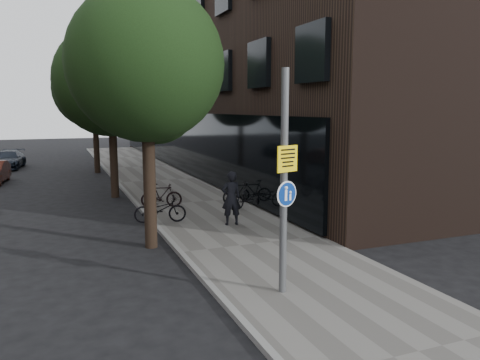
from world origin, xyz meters
TOP-DOWN VIEW (x-y plane):
  - ground at (0.00, 0.00)m, footprint 120.00×120.00m
  - sidewalk at (0.25, 10.00)m, footprint 4.50×60.00m
  - curb_edge at (-2.00, 10.00)m, footprint 0.15×60.00m
  - building_right_dark_brick at (8.50, 22.00)m, footprint 12.00×40.00m
  - street_tree_near at (-2.53, 4.64)m, footprint 4.40×4.40m
  - street_tree_mid at (-2.53, 13.14)m, footprint 5.00×5.00m
  - street_tree_far at (-2.53, 22.14)m, footprint 5.00×5.00m
  - signpost at (-0.67, -0.23)m, footprint 0.54×0.19m
  - pedestrian at (0.39, 5.72)m, footprint 0.72×0.51m
  - parked_bike_facade_near at (2.00, 7.88)m, footprint 1.70×0.63m
  - parked_bike_facade_far at (2.00, 9.08)m, footprint 1.60×0.69m
  - parked_bike_curb_near at (-1.80, 6.94)m, footprint 1.88×0.97m
  - parked_bike_curb_far at (-1.21, 9.41)m, footprint 1.69×0.77m
  - parked_car_far at (-8.03, 26.44)m, footprint 2.20×4.37m

SIDE VIEW (x-z plane):
  - ground at x=0.00m, z-range 0.00..0.00m
  - sidewalk at x=0.25m, z-range 0.00..0.12m
  - curb_edge at x=-2.00m, z-range 0.00..0.13m
  - parked_bike_facade_near at x=2.00m, z-range 0.12..1.00m
  - parked_bike_facade_far at x=2.00m, z-range 0.12..1.05m
  - parked_bike_curb_near at x=-1.80m, z-range 0.12..1.06m
  - parked_car_far at x=-8.03m, z-range 0.00..1.22m
  - parked_bike_curb_far at x=-1.21m, z-range 0.12..1.10m
  - pedestrian at x=0.39m, z-range 0.12..1.97m
  - signpost at x=-0.67m, z-range 0.14..4.90m
  - street_tree_near at x=-2.53m, z-range 1.36..8.86m
  - street_tree_mid at x=-2.53m, z-range 1.21..9.01m
  - street_tree_far at x=-2.53m, z-range 1.21..9.01m
  - building_right_dark_brick at x=8.50m, z-range 0.00..18.00m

